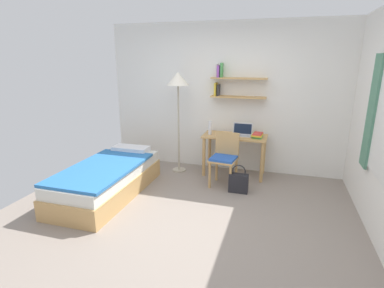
{
  "coord_description": "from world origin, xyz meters",
  "views": [
    {
      "loc": [
        0.92,
        -3.28,
        1.98
      ],
      "look_at": [
        -0.23,
        0.51,
        0.85
      ],
      "focal_mm": 28.08,
      "sensor_mm": 36.0,
      "label": 1
    }
  ],
  "objects_px": {
    "laptop": "(242,132)",
    "desk": "(235,143)",
    "book_stack": "(258,135)",
    "standing_lamp": "(178,85)",
    "desk_chair": "(225,156)",
    "water_bottle": "(210,128)",
    "bed": "(108,179)",
    "handbag": "(238,183)"
  },
  "relations": [
    {
      "from": "book_stack",
      "to": "handbag",
      "type": "bearing_deg",
      "value": -106.29
    },
    {
      "from": "desk_chair",
      "to": "desk",
      "type": "bearing_deg",
      "value": 80.68
    },
    {
      "from": "standing_lamp",
      "to": "water_bottle",
      "type": "height_order",
      "value": "standing_lamp"
    },
    {
      "from": "handbag",
      "to": "laptop",
      "type": "bearing_deg",
      "value": 95.35
    },
    {
      "from": "bed",
      "to": "standing_lamp",
      "type": "relative_size",
      "value": 1.1
    },
    {
      "from": "book_stack",
      "to": "desk_chair",
      "type": "bearing_deg",
      "value": -136.57
    },
    {
      "from": "standing_lamp",
      "to": "book_stack",
      "type": "relative_size",
      "value": 7.1
    },
    {
      "from": "desk_chair",
      "to": "water_bottle",
      "type": "bearing_deg",
      "value": 129.28
    },
    {
      "from": "standing_lamp",
      "to": "water_bottle",
      "type": "relative_size",
      "value": 7.6
    },
    {
      "from": "water_bottle",
      "to": "book_stack",
      "type": "relative_size",
      "value": 0.93
    },
    {
      "from": "handbag",
      "to": "bed",
      "type": "bearing_deg",
      "value": -161.09
    },
    {
      "from": "desk_chair",
      "to": "laptop",
      "type": "height_order",
      "value": "laptop"
    },
    {
      "from": "water_bottle",
      "to": "standing_lamp",
      "type": "bearing_deg",
      "value": -175.98
    },
    {
      "from": "desk",
      "to": "standing_lamp",
      "type": "xyz_separation_m",
      "value": [
        -0.99,
        -0.1,
        0.97
      ]
    },
    {
      "from": "bed",
      "to": "desk",
      "type": "bearing_deg",
      "value": 38.77
    },
    {
      "from": "desk",
      "to": "laptop",
      "type": "bearing_deg",
      "value": 21.39
    },
    {
      "from": "book_stack",
      "to": "handbag",
      "type": "height_order",
      "value": "book_stack"
    },
    {
      "from": "book_stack",
      "to": "water_bottle",
      "type": "bearing_deg",
      "value": -179.07
    },
    {
      "from": "desk",
      "to": "handbag",
      "type": "bearing_deg",
      "value": -75.1
    },
    {
      "from": "laptop",
      "to": "desk_chair",
      "type": "bearing_deg",
      "value": -110.45
    },
    {
      "from": "laptop",
      "to": "handbag",
      "type": "height_order",
      "value": "laptop"
    },
    {
      "from": "bed",
      "to": "handbag",
      "type": "bearing_deg",
      "value": 18.91
    },
    {
      "from": "water_bottle",
      "to": "handbag",
      "type": "distance_m",
      "value": 1.12
    },
    {
      "from": "bed",
      "to": "desk_chair",
      "type": "height_order",
      "value": "desk_chair"
    },
    {
      "from": "standing_lamp",
      "to": "desk_chair",
      "type": "bearing_deg",
      "value": -22.93
    },
    {
      "from": "laptop",
      "to": "water_bottle",
      "type": "xyz_separation_m",
      "value": [
        -0.54,
        -0.1,
        0.06
      ]
    },
    {
      "from": "standing_lamp",
      "to": "water_bottle",
      "type": "distance_m",
      "value": 0.91
    },
    {
      "from": "desk_chair",
      "to": "standing_lamp",
      "type": "distance_m",
      "value": 1.46
    },
    {
      "from": "standing_lamp",
      "to": "handbag",
      "type": "height_order",
      "value": "standing_lamp"
    },
    {
      "from": "desk_chair",
      "to": "book_stack",
      "type": "distance_m",
      "value": 0.69
    },
    {
      "from": "water_bottle",
      "to": "laptop",
      "type": "bearing_deg",
      "value": 10.91
    },
    {
      "from": "bed",
      "to": "handbag",
      "type": "relative_size",
      "value": 4.41
    },
    {
      "from": "laptop",
      "to": "handbag",
      "type": "xyz_separation_m",
      "value": [
        0.07,
        -0.75,
        -0.61
      ]
    },
    {
      "from": "book_stack",
      "to": "standing_lamp",
      "type": "bearing_deg",
      "value": -177.8
    },
    {
      "from": "desk",
      "to": "bed",
      "type": "bearing_deg",
      "value": -141.23
    },
    {
      "from": "desk_chair",
      "to": "book_stack",
      "type": "height_order",
      "value": "desk_chair"
    },
    {
      "from": "laptop",
      "to": "desk",
      "type": "bearing_deg",
      "value": -158.61
    },
    {
      "from": "desk",
      "to": "desk_chair",
      "type": "xyz_separation_m",
      "value": [
        -0.08,
        -0.48,
        -0.1
      ]
    },
    {
      "from": "standing_lamp",
      "to": "laptop",
      "type": "distance_m",
      "value": 1.36
    },
    {
      "from": "desk_chair",
      "to": "standing_lamp",
      "type": "height_order",
      "value": "standing_lamp"
    },
    {
      "from": "standing_lamp",
      "to": "book_stack",
      "type": "height_order",
      "value": "standing_lamp"
    },
    {
      "from": "bed",
      "to": "desk_chair",
      "type": "relative_size",
      "value": 2.29
    }
  ]
}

